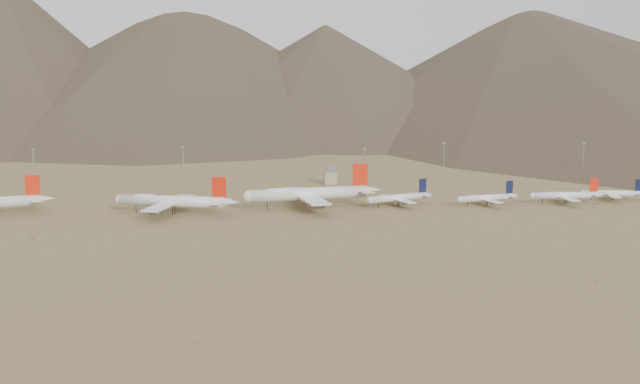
{
  "coord_description": "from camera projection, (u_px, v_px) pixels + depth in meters",
  "views": [
    {
      "loc": [
        -20.93,
        -349.46,
        69.25
      ],
      "look_at": [
        14.61,
        30.0,
        9.0
      ],
      "focal_mm": 40.0,
      "sensor_mm": 36.0,
      "label": 1
    }
  ],
  "objects": [
    {
      "name": "ground",
      "position": [
        297.0,
        219.0,
        356.41
      ],
      "size": [
        3000.0,
        3000.0,
        0.0
      ],
      "primitive_type": "plane",
      "color": "olive",
      "rests_on": "ground"
    },
    {
      "name": "mountain_ridge",
      "position": [
        264.0,
        32.0,
        1218.08
      ],
      "size": [
        4400.0,
        1000.0,
        300.0
      ],
      "color": "brown",
      "rests_on": "ground"
    },
    {
      "name": "widebody_centre",
      "position": [
        172.0,
        201.0,
        369.43
      ],
      "size": [
        66.1,
        52.28,
        20.14
      ],
      "rotation": [
        0.0,
        0.0,
        -0.27
      ],
      "color": "white",
      "rests_on": "ground"
    },
    {
      "name": "widebody_east",
      "position": [
        309.0,
        194.0,
        386.61
      ],
      "size": [
        77.42,
        60.64,
        23.25
      ],
      "rotation": [
        0.0,
        0.0,
        0.2
      ],
      "color": "white",
      "rests_on": "ground"
    },
    {
      "name": "narrowbody_a",
      "position": [
        400.0,
        198.0,
        394.44
      ],
      "size": [
        40.86,
        30.68,
        14.25
      ],
      "rotation": [
        0.0,
        0.0,
        0.38
      ],
      "color": "white",
      "rests_on": "ground"
    },
    {
      "name": "narrowbody_b",
      "position": [
        487.0,
        198.0,
        395.82
      ],
      "size": [
        38.93,
        28.76,
        13.14
      ],
      "rotation": [
        0.0,
        0.0,
        0.26
      ],
      "color": "white",
      "rests_on": "ground"
    },
    {
      "name": "narrowbody_c",
      "position": [
        566.0,
        195.0,
        401.16
      ],
      "size": [
        44.16,
        31.46,
        14.58
      ],
      "rotation": [
        0.0,
        0.0,
        0.0
      ],
      "color": "white",
      "rests_on": "ground"
    },
    {
      "name": "narrowbody_d",
      "position": [
        614.0,
        193.0,
        412.69
      ],
      "size": [
        37.65,
        27.68,
        12.62
      ],
      "rotation": [
        0.0,
        0.0,
        -0.23
      ],
      "color": "white",
      "rests_on": "ground"
    },
    {
      "name": "control_tower",
      "position": [
        330.0,
        176.0,
        476.36
      ],
      "size": [
        8.0,
        8.0,
        12.0
      ],
      "color": "tan",
      "rests_on": "ground"
    },
    {
      "name": "mast_far_west",
      "position": [
        34.0,
        166.0,
        456.51
      ],
      "size": [
        2.0,
        0.6,
        25.7
      ],
      "color": "gray",
      "rests_on": "ground"
    },
    {
      "name": "mast_west",
      "position": [
        184.0,
        164.0,
        470.9
      ],
      "size": [
        2.0,
        0.6,
        25.7
      ],
      "color": "gray",
      "rests_on": "ground"
    },
    {
      "name": "mast_centre",
      "position": [
        364.0,
        166.0,
        460.38
      ],
      "size": [
        2.0,
        0.6,
        25.7
      ],
      "color": "gray",
      "rests_on": "ground"
    },
    {
      "name": "mast_east",
      "position": [
        444.0,
        159.0,
        500.59
      ],
      "size": [
        2.0,
        0.6,
        25.7
      ],
      "color": "gray",
      "rests_on": "ground"
    },
    {
      "name": "mast_far_east",
      "position": [
        583.0,
        159.0,
        497.18
      ],
      "size": [
        2.0,
        0.6,
        25.7
      ],
      "color": "gray",
      "rests_on": "ground"
    },
    {
      "name": "desert_scrub",
      "position": [
        278.0,
        259.0,
        276.26
      ],
      "size": [
        433.39,
        163.78,
        0.89
      ],
      "color": "olive",
      "rests_on": "ground"
    }
  ]
}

